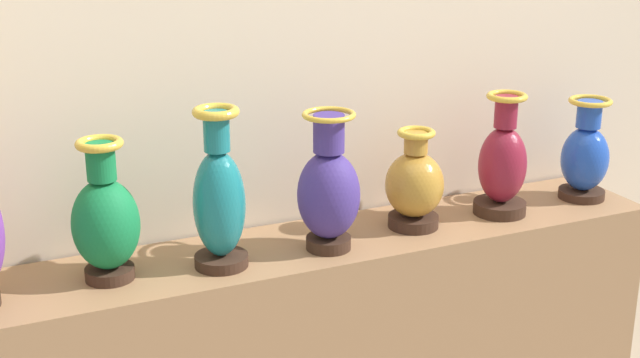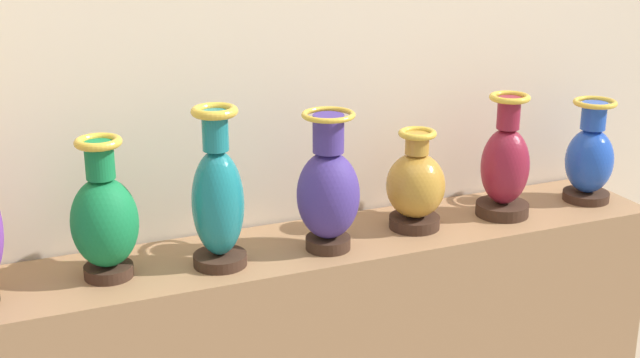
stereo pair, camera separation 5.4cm
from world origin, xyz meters
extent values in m
cylinder|color=#382319|center=(-0.57, -0.01, 0.82)|extent=(0.12, 0.12, 0.03)
ellipsoid|color=#14723D|center=(-0.57, -0.01, 0.95)|extent=(0.16, 0.16, 0.23)
cylinder|color=#14723D|center=(-0.57, -0.01, 1.11)|extent=(0.07, 0.07, 0.09)
torus|color=gold|center=(-0.57, -0.01, 1.15)|extent=(0.11, 0.11, 0.02)
cylinder|color=#382319|center=(-0.30, -0.05, 0.82)|extent=(0.14, 0.14, 0.03)
ellipsoid|color=#19727A|center=(-0.30, -0.05, 0.97)|extent=(0.13, 0.13, 0.28)
cylinder|color=#19727A|center=(-0.30, -0.05, 1.16)|extent=(0.07, 0.07, 0.10)
torus|color=gold|center=(-0.30, -0.05, 1.21)|extent=(0.12, 0.12, 0.02)
cylinder|color=#382319|center=(0.00, -0.06, 0.82)|extent=(0.12, 0.12, 0.03)
ellipsoid|color=#3F2D7F|center=(0.00, -0.06, 0.96)|extent=(0.17, 0.17, 0.24)
cylinder|color=#3F2D7F|center=(0.00, -0.06, 1.13)|extent=(0.08, 0.08, 0.10)
torus|color=gold|center=(0.00, -0.06, 1.17)|extent=(0.14, 0.14, 0.01)
cylinder|color=#382319|center=(0.29, -0.01, 0.82)|extent=(0.14, 0.14, 0.03)
ellipsoid|color=#B27F2D|center=(0.29, -0.01, 0.93)|extent=(0.17, 0.17, 0.19)
cylinder|color=#B27F2D|center=(0.29, -0.01, 1.05)|extent=(0.07, 0.07, 0.06)
torus|color=gold|center=(0.29, -0.01, 1.08)|extent=(0.11, 0.11, 0.02)
cylinder|color=#382319|center=(0.57, -0.02, 0.82)|extent=(0.16, 0.16, 0.04)
ellipsoid|color=maroon|center=(0.57, -0.02, 0.96)|extent=(0.14, 0.14, 0.23)
cylinder|color=maroon|center=(0.57, -0.02, 1.11)|extent=(0.07, 0.07, 0.09)
torus|color=gold|center=(0.57, -0.02, 1.16)|extent=(0.12, 0.12, 0.02)
cylinder|color=#382319|center=(0.89, -0.01, 0.82)|extent=(0.14, 0.14, 0.03)
ellipsoid|color=#1E47B2|center=(0.89, -0.01, 0.93)|extent=(0.15, 0.15, 0.20)
cylinder|color=#1E47B2|center=(0.89, -0.01, 1.07)|extent=(0.07, 0.07, 0.08)
torus|color=gold|center=(0.89, -0.01, 1.11)|extent=(0.13, 0.13, 0.02)
camera|label=1|loc=(-0.92, -2.05, 1.74)|focal=49.81mm
camera|label=2|loc=(-0.87, -2.07, 1.74)|focal=49.81mm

